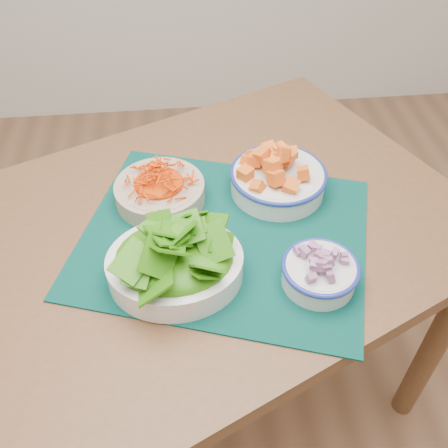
% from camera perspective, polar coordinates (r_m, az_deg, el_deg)
% --- Properties ---
extents(table, '(1.40, 1.20, 0.75)m').
position_cam_1_polar(table, '(1.10, -4.08, -4.32)').
color(table, brown).
rests_on(table, ground).
extents(placemat, '(0.67, 0.61, 0.00)m').
position_cam_1_polar(placemat, '(1.01, -0.00, -1.30)').
color(placemat, black).
rests_on(placemat, table).
extents(carrot_bowl, '(0.23, 0.23, 0.07)m').
position_cam_1_polar(carrot_bowl, '(1.07, -7.38, 4.10)').
color(carrot_bowl, tan).
rests_on(carrot_bowl, placemat).
extents(squash_bowl, '(0.22, 0.22, 0.10)m').
position_cam_1_polar(squash_bowl, '(1.08, 6.25, 5.76)').
color(squash_bowl, silver).
rests_on(squash_bowl, placemat).
extents(lettuce_bowl, '(0.25, 0.21, 0.11)m').
position_cam_1_polar(lettuce_bowl, '(0.90, -5.69, -3.89)').
color(lettuce_bowl, white).
rests_on(lettuce_bowl, placemat).
extents(onion_bowl, '(0.17, 0.17, 0.07)m').
position_cam_1_polar(onion_bowl, '(0.91, 10.94, -5.14)').
color(onion_bowl, silver).
rests_on(onion_bowl, placemat).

